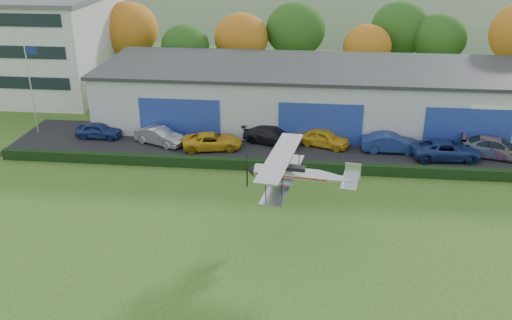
# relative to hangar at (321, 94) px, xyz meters

# --- Properties ---
(ground) EXTENTS (300.00, 300.00, 0.00)m
(ground) POSITION_rel_hangar_xyz_m (-5.00, -27.98, -2.66)
(ground) COLOR #2F5C1D
(ground) RESTS_ON ground
(apron) EXTENTS (48.00, 9.00, 0.05)m
(apron) POSITION_rel_hangar_xyz_m (-2.00, -6.98, -2.63)
(apron) COLOR black
(apron) RESTS_ON ground
(hedge) EXTENTS (46.00, 0.60, 0.80)m
(hedge) POSITION_rel_hangar_xyz_m (-2.00, -11.78, -2.26)
(hedge) COLOR black
(hedge) RESTS_ON ground
(hangar) EXTENTS (40.60, 12.60, 5.30)m
(hangar) POSITION_rel_hangar_xyz_m (0.00, 0.00, 0.00)
(hangar) COLOR #B2B7BC
(hangar) RESTS_ON ground
(office_block) EXTENTS (20.60, 15.60, 10.40)m
(office_block) POSITION_rel_hangar_xyz_m (-33.00, 7.02, 2.56)
(office_block) COLOR silver
(office_block) RESTS_ON ground
(flagpole) EXTENTS (1.05, 0.10, 8.00)m
(flagpole) POSITION_rel_hangar_xyz_m (-24.88, -5.98, 2.13)
(flagpole) COLOR silver
(flagpole) RESTS_ON ground
(tree_belt) EXTENTS (75.70, 13.22, 10.12)m
(tree_belt) POSITION_rel_hangar_xyz_m (-4.15, 12.64, 2.95)
(tree_belt) COLOR #3D2614
(tree_belt) RESTS_ON ground
(distant_hills) EXTENTS (430.00, 196.00, 56.00)m
(distant_hills) POSITION_rel_hangar_xyz_m (-9.38, 112.02, -15.70)
(distant_hills) COLOR #4C6642
(distant_hills) RESTS_ON ground
(car_0) EXTENTS (4.01, 1.72, 1.35)m
(car_0) POSITION_rel_hangar_xyz_m (-19.09, -6.63, -1.93)
(car_0) COLOR navy
(car_0) RESTS_ON apron
(car_1) EXTENTS (4.67, 3.18, 1.46)m
(car_1) POSITION_rel_hangar_xyz_m (-13.44, -7.51, -1.88)
(car_1) COLOR silver
(car_1) RESTS_ON apron
(car_2) EXTENTS (5.24, 3.22, 1.36)m
(car_2) POSITION_rel_hangar_xyz_m (-8.82, -8.09, -1.93)
(car_2) COLOR gold
(car_2) RESTS_ON apron
(car_3) EXTENTS (5.46, 3.61, 1.47)m
(car_3) POSITION_rel_hangar_xyz_m (-3.96, -6.32, -1.87)
(car_3) COLOR black
(car_3) RESTS_ON apron
(car_4) EXTENTS (4.65, 3.12, 1.47)m
(car_4) POSITION_rel_hangar_xyz_m (0.34, -6.52, -1.87)
(car_4) COLOR gold
(car_4) RESTS_ON apron
(car_5) EXTENTS (4.67, 1.72, 1.53)m
(car_5) POSITION_rel_hangar_xyz_m (5.76, -7.16, -1.84)
(car_5) COLOR navy
(car_5) RESTS_ON apron
(car_6) EXTENTS (5.60, 2.88, 1.51)m
(car_6) POSITION_rel_hangar_xyz_m (10.02, -8.19, -1.85)
(car_6) COLOR navy
(car_6) RESTS_ON apron
(car_7) EXTENTS (5.83, 3.47, 1.58)m
(car_7) POSITION_rel_hangar_xyz_m (14.04, -7.42, -1.81)
(car_7) COLOR gray
(car_7) RESTS_ON apron
(biplane) EXTENTS (6.74, 7.72, 2.87)m
(biplane) POSITION_rel_hangar_xyz_m (-1.43, -20.77, 1.29)
(biplane) COLOR silver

